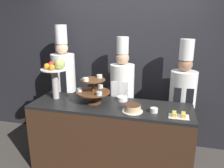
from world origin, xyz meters
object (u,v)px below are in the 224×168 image
(chef_center_left, at_px, (122,91))
(chef_center_right, at_px, (182,97))
(chef_left, at_px, (64,82))
(serving_bowl_far, at_px, (122,99))
(cake_round, at_px, (132,108))
(cake_square_tray, at_px, (179,115))
(fruit_pedestal, at_px, (56,72))
(cup_white, at_px, (154,110))
(tiered_stand, at_px, (93,89))

(chef_center_left, height_order, chef_center_right, chef_center_left)
(chef_left, distance_m, chef_center_right, 1.82)
(serving_bowl_far, relative_size, chef_center_left, 0.09)
(cake_round, relative_size, serving_bowl_far, 1.55)
(cake_square_tray, height_order, serving_bowl_far, serving_bowl_far)
(fruit_pedestal, height_order, serving_bowl_far, fruit_pedestal)
(cup_white, distance_m, chef_left, 1.60)
(tiered_stand, distance_m, cup_white, 0.82)
(cup_white, relative_size, serving_bowl_far, 0.55)
(tiered_stand, bearing_deg, cup_white, -9.08)
(cake_round, bearing_deg, chef_center_right, 48.27)
(cup_white, bearing_deg, chef_left, 156.51)
(chef_center_left, bearing_deg, serving_bowl_far, -77.46)
(cup_white, distance_m, serving_bowl_far, 0.53)
(cake_square_tray, height_order, chef_left, chef_left)
(cake_round, height_order, chef_left, chef_left)
(chef_center_left, bearing_deg, cake_round, -68.34)
(chef_center_left, xyz_separation_m, chef_center_right, (0.87, 0.00, -0.01))
(cup_white, relative_size, cake_square_tray, 0.40)
(fruit_pedestal, bearing_deg, cake_round, -10.28)
(cake_round, height_order, chef_center_left, chef_center_left)
(tiered_stand, bearing_deg, cake_round, -16.60)
(cake_round, relative_size, chef_center_left, 0.14)
(tiered_stand, distance_m, serving_bowl_far, 0.42)
(chef_center_left, relative_size, chef_center_right, 1.01)
(chef_left, bearing_deg, tiered_stand, -37.26)
(cake_square_tray, bearing_deg, chef_center_right, 84.07)
(cake_round, bearing_deg, chef_left, 151.04)
(tiered_stand, relative_size, chef_left, 0.23)
(cup_white, xyz_separation_m, chef_center_right, (0.35, 0.64, -0.02))
(cake_square_tray, bearing_deg, chef_left, 158.34)
(cake_square_tray, bearing_deg, serving_bowl_far, 154.15)
(fruit_pedestal, distance_m, chef_left, 0.57)
(chef_center_right, bearing_deg, chef_left, -180.00)
(cake_round, xyz_separation_m, cup_white, (0.25, 0.04, -0.02))
(cup_white, bearing_deg, serving_bowl_far, 146.41)
(cake_round, distance_m, chef_left, 1.39)
(fruit_pedestal, xyz_separation_m, chef_left, (-0.13, 0.48, -0.28))
(chef_center_left, bearing_deg, fruit_pedestal, -149.67)
(fruit_pedestal, bearing_deg, chef_center_right, 15.82)
(tiered_stand, height_order, fruit_pedestal, fruit_pedestal)
(fruit_pedestal, xyz_separation_m, chef_center_right, (1.68, 0.48, -0.38))
(serving_bowl_far, xyz_separation_m, chef_left, (-1.02, 0.34, 0.07))
(cake_square_tray, height_order, chef_center_left, chef_center_left)
(tiered_stand, relative_size, cup_white, 5.02)
(cake_round, xyz_separation_m, chef_center_left, (-0.27, 0.67, -0.02))
(cake_round, height_order, chef_center_right, chef_center_right)
(tiered_stand, height_order, cake_square_tray, tiered_stand)
(serving_bowl_far, distance_m, chef_center_left, 0.35)
(fruit_pedestal, xyz_separation_m, chef_center_left, (0.81, 0.48, -0.36))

